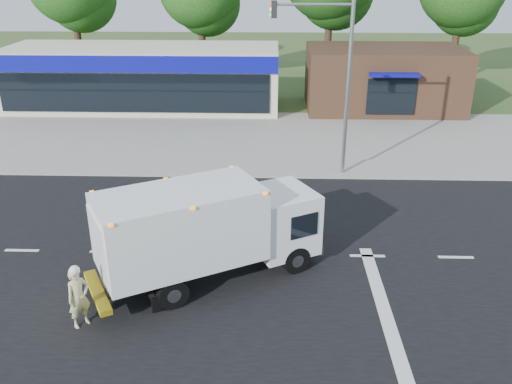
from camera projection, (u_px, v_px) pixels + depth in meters
ground at (280, 255)px, 18.62m from camera, size 120.00×120.00×0.00m
road_asphalt at (280, 255)px, 18.62m from camera, size 60.00×14.00×0.02m
sidewalk at (278, 168)px, 26.11m from camera, size 60.00×2.40×0.12m
parking_apron at (278, 133)px, 31.45m from camera, size 60.00×9.00×0.02m
lane_markings at (322, 276)px, 17.34m from camera, size 55.20×7.00×0.01m
ems_box_truck at (205, 227)px, 16.51m from camera, size 7.37×5.40×3.19m
emergency_worker at (79, 297)px, 14.71m from camera, size 0.75×0.77×1.90m
retail_strip_mall at (144, 77)px, 36.34m from camera, size 18.00×6.20×4.00m
brown_storefront at (383, 78)px, 35.93m from camera, size 10.00×6.70×4.00m
traffic_signal_pole at (334, 69)px, 23.55m from camera, size 3.51×0.25×8.00m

